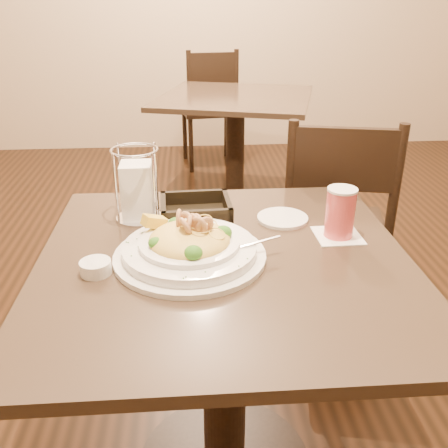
{
  "coord_description": "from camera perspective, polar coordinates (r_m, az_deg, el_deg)",
  "views": [
    {
      "loc": [
        -0.08,
        -1.06,
        1.32
      ],
      "look_at": [
        0.0,
        0.02,
        0.82
      ],
      "focal_mm": 40.0,
      "sensor_mm": 36.0,
      "label": 1
    }
  ],
  "objects": [
    {
      "name": "bread_basket",
      "position": [
        1.41,
        -3.24,
        1.46
      ],
      "size": [
        0.2,
        0.17,
        0.05
      ],
      "rotation": [
        0.0,
        0.0,
        0.05
      ],
      "color": "black",
      "rests_on": "main_table"
    },
    {
      "name": "pasta_bowl",
      "position": [
        1.19,
        -3.95,
        -2.51
      ],
      "size": [
        0.4,
        0.37,
        0.12
      ],
      "rotation": [
        0.0,
        0.0,
        0.2
      ],
      "color": "white",
      "rests_on": "main_table"
    },
    {
      "name": "dining_chair_near",
      "position": [
        1.99,
        12.48,
        0.03
      ],
      "size": [
        0.5,
        0.5,
        0.93
      ],
      "rotation": [
        0.0,
        0.0,
        2.93
      ],
      "color": "black",
      "rests_on": "ground"
    },
    {
      "name": "side_plate",
      "position": [
        1.41,
        6.7,
        0.66
      ],
      "size": [
        0.17,
        0.17,
        0.01
      ],
      "primitive_type": "cylinder",
      "rotation": [
        0.0,
        0.0,
        0.21
      ],
      "color": "white",
      "rests_on": "main_table"
    },
    {
      "name": "butter_ramekin",
      "position": [
        1.17,
        -14.46,
        -4.83
      ],
      "size": [
        0.08,
        0.08,
        0.03
      ],
      "primitive_type": "cylinder",
      "rotation": [
        0.0,
        0.0,
        0.09
      ],
      "color": "white",
      "rests_on": "main_table"
    },
    {
      "name": "drink_glass",
      "position": [
        1.32,
        13.13,
        1.23
      ],
      "size": [
        0.12,
        0.12,
        0.13
      ],
      "rotation": [
        0.0,
        0.0,
        0.03
      ],
      "color": "white",
      "rests_on": "main_table"
    },
    {
      "name": "dining_chair_far",
      "position": [
        4.06,
        -1.6,
        13.4
      ],
      "size": [
        0.47,
        0.47,
        0.93
      ],
      "rotation": [
        0.0,
        0.0,
        3.27
      ],
      "color": "black",
      "rests_on": "ground"
    },
    {
      "name": "main_table",
      "position": [
        1.34,
        0.06,
        -12.57
      ],
      "size": [
        0.9,
        0.9,
        0.74
      ],
      "color": "black",
      "rests_on": "ground"
    },
    {
      "name": "napkin_caddy",
      "position": [
        1.4,
        -9.88,
        3.92
      ],
      "size": [
        0.13,
        0.13,
        0.21
      ],
      "rotation": [
        0.0,
        0.0,
        -0.32
      ],
      "color": "silver",
      "rests_on": "main_table"
    },
    {
      "name": "background_table",
      "position": [
        3.22,
        1.28,
        10.41
      ],
      "size": [
        1.11,
        1.11,
        0.74
      ],
      "rotation": [
        0.0,
        0.0,
        -0.27
      ],
      "color": "black",
      "rests_on": "ground"
    }
  ]
}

